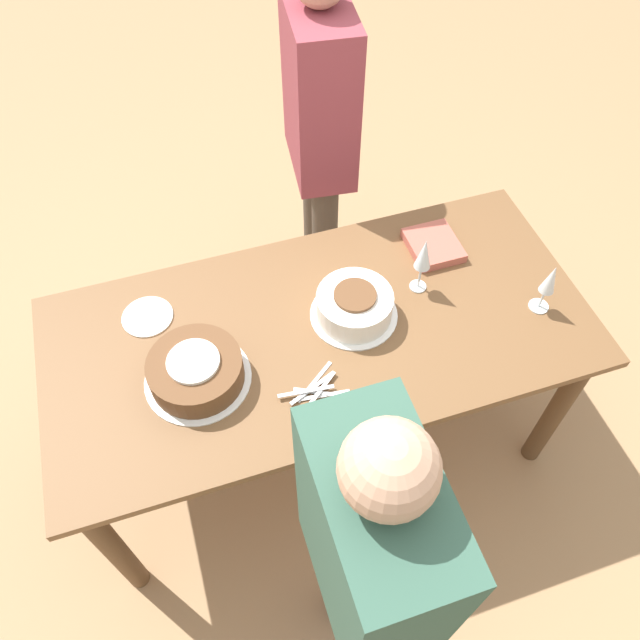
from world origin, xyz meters
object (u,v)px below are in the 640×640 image
wine_glass_near (550,281)px  person_watching (320,125)px  cake_front_chocolate (196,371)px  wine_glass_far (424,256)px  cake_center_white (354,306)px  person_cutting (368,562)px

wine_glass_near → person_watching: person_watching is taller
wine_glass_near → cake_front_chocolate: bearing=176.3°
wine_glass_near → wine_glass_far: bearing=149.8°
cake_front_chocolate → wine_glass_near: size_ratio=1.65×
person_watching → wine_glass_far: bearing=15.4°
cake_center_white → person_watching: person_watching is taller
cake_center_white → person_watching: bearing=80.1°
wine_glass_far → person_watching: 0.74m
cake_front_chocolate → wine_glass_near: wine_glass_near is taller
cake_center_white → person_watching: (0.14, 0.78, 0.11)m
cake_center_white → wine_glass_far: (0.25, 0.05, 0.11)m
wine_glass_far → cake_front_chocolate: bearing=-170.6°
person_watching → person_cutting: bearing=-7.1°
wine_glass_far → wine_glass_near: bearing=-30.2°
person_watching → cake_front_chocolate: bearing=-30.8°
wine_glass_far → person_watching: size_ratio=0.14×
cake_center_white → person_cutting: bearing=-107.9°
cake_center_white → person_cutting: person_cutting is taller
cake_center_white → wine_glass_far: wine_glass_far is taller
cake_center_white → wine_glass_near: (0.59, -0.16, 0.08)m
cake_center_white → cake_front_chocolate: bearing=-171.1°
cake_front_chocolate → wine_glass_near: 1.12m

